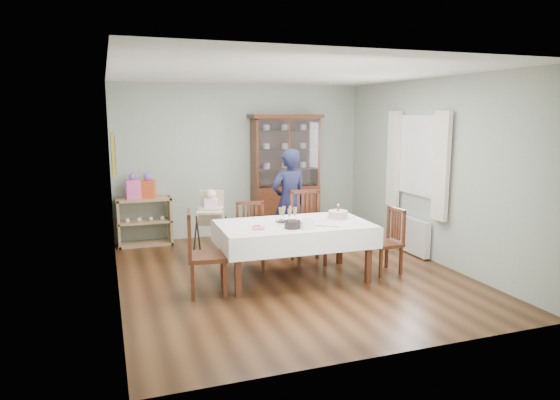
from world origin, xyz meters
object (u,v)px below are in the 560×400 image
chair_end_left (206,270)px  birthday_cake (338,215)px  dining_table (294,251)px  sideboard (145,222)px  chair_far_right (308,242)px  chair_end_right (385,254)px  high_chair (212,233)px  champagne_tray (288,218)px  china_cabinet (285,173)px  gift_bag_orange (148,187)px  gift_bag_pink (133,187)px  woman (289,202)px  chair_far_left (250,250)px

chair_end_left → birthday_cake: bearing=-73.7°
dining_table → sideboard: bearing=124.9°
chair_far_right → chair_end_right: (0.83, -0.79, -0.05)m
high_chair → champagne_tray: high_chair is taller
chair_end_left → high_chair: (0.36, 1.40, 0.11)m
high_chair → dining_table: bearing=-36.9°
china_cabinet → high_chair: (-1.63, -1.26, -0.70)m
chair_end_left → gift_bag_orange: gift_bag_orange is taller
champagne_tray → chair_end_left: bearing=-166.9°
chair_end_right → sideboard: bearing=-135.3°
chair_far_right → gift_bag_pink: 3.06m
gift_bag_orange → chair_far_right: bearing=-41.0°
sideboard → gift_bag_pink: bearing=-173.1°
sideboard → chair_far_right: (2.19, -1.86, -0.08)m
high_chair → gift_bag_orange: gift_bag_orange is taller
chair_end_left → gift_bag_pink: 2.83m
dining_table → woman: size_ratio=1.23×
chair_far_left → gift_bag_orange: bearing=139.3°
china_cabinet → chair_end_left: china_cabinet is taller
woman → chair_end_right: bearing=116.8°
chair_end_right → gift_bag_pink: size_ratio=2.09×
woman → gift_bag_orange: size_ratio=3.93×
sideboard → gift_bag_orange: bearing=-14.1°
chair_end_left → gift_bag_pink: (-0.68, 2.66, 0.68)m
chair_far_left → chair_end_left: chair_end_left is taller
chair_far_right → birthday_cake: 0.79m
champagne_tray → gift_bag_orange: bearing=123.6°
dining_table → birthday_cake: (0.66, 0.05, 0.43)m
dining_table → champagne_tray: (-0.06, 0.07, 0.44)m
china_cabinet → birthday_cake: size_ratio=7.13×
birthday_cake → gift_bag_pink: bearing=136.6°
high_chair → chair_end_left: bearing=-87.0°
birthday_cake → sideboard: bearing=134.5°
sideboard → chair_far_right: bearing=-40.3°
dining_table → chair_end_left: 1.24m
champagne_tray → gift_bag_orange: 2.88m
china_cabinet → gift_bag_pink: size_ratio=5.05×
chair_far_left → woman: woman is taller
china_cabinet → chair_far_left: (-1.20, -1.85, -0.84)m
woman → high_chair: woman is taller
chair_end_left → birthday_cake: size_ratio=3.40×
chair_far_left → chair_far_right: size_ratio=0.89×
chair_far_right → gift_bag_orange: 2.88m
china_cabinet → chair_far_left: 2.36m
chair_far_left → sideboard: bearing=140.7°
dining_table → chair_far_right: size_ratio=1.91×
champagne_tray → gift_bag_pink: (-1.83, 2.39, 0.17)m
chair_end_left → gift_bag_pink: size_ratio=2.41×
chair_end_left → gift_bag_orange: (-0.43, 2.66, 0.68)m
gift_bag_orange → chair_end_left: bearing=-80.8°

